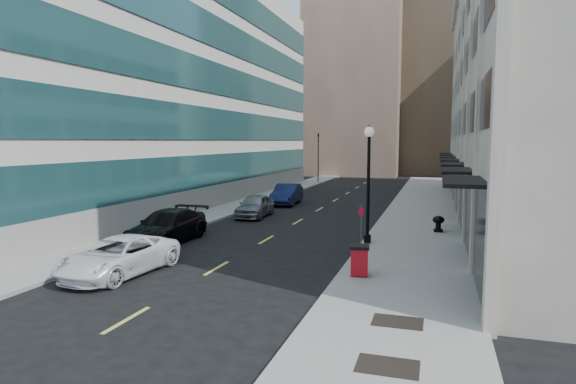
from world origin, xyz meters
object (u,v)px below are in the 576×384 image
Objects in this scene: car_blue_sedan at (287,194)px; car_white_van at (119,256)px; car_black_pickup at (167,227)px; car_silver_sedan at (255,206)px; lamppost at (369,174)px; trash_bin at (360,259)px; urn_planter at (438,222)px; traffic_signal at (318,137)px; sign_post at (361,221)px.

car_white_van is at bearing -94.19° from car_blue_sedan.
car_black_pickup reaches higher than car_silver_sedan.
trash_bin is at bearing -84.89° from lamppost.
car_black_pickup is at bearing -154.25° from urn_planter.
urn_planter is at bearing 50.48° from lamppost.
car_black_pickup reaches higher than car_white_van.
car_black_pickup is at bearing -166.79° from lamppost.
car_white_van is 17.08m from urn_planter.
traffic_signal is 20.71m from car_blue_sedan.
sign_post is at bearing -49.55° from car_silver_sedan.
car_white_van is at bearing -134.06° from urn_planter.
car_blue_sedan is 15.39m from urn_planter.
car_white_van is 4.55× the size of trash_bin.
traffic_signal is 27.53m from car_silver_sedan.
car_silver_sedan is at bearing 167.23° from urn_planter.
sign_post is at bearing 90.98° from trash_bin.
traffic_signal is 37.81m from sign_post.
urn_planter is at bearing -16.21° from car_silver_sedan.
lamppost is at bearing 48.84° from car_white_van.
car_white_van is 1.04× the size of car_blue_sedan.
trash_bin is at bearing -69.24° from sign_post.
car_silver_sedan is at bearing -85.46° from traffic_signal.
urn_planter is at bearing 50.88° from car_white_van.
car_black_pickup is 2.60× the size of sign_post.
car_black_pickup is 0.97× the size of lamppost.
car_white_van is at bearing -92.85° from car_silver_sedan.
car_blue_sedan is at bearing 95.08° from car_white_van.
sign_post is 7.18m from urn_planter.
trash_bin is at bearing -69.70° from car_blue_sedan.
urn_planter is at bearing 25.99° from car_black_pickup.
traffic_signal is at bearing 119.48° from sign_post.
traffic_signal is at bearing 92.08° from car_blue_sedan.
sign_post is (8.50, 6.00, 0.85)m from car_white_van.
trash_bin is 6.67m from lamppost.
traffic_signal is 6.01× the size of trash_bin.
lamppost is at bearing 102.78° from sign_post.
lamppost is 2.68× the size of sign_post.
car_black_pickup is 10.59m from lamppost.
sign_post is (8.66, -9.00, 0.80)m from car_silver_sedan.
lamppost is (-0.54, 6.02, 2.82)m from trash_bin.
car_silver_sedan is (1.30, 9.16, -0.05)m from car_black_pickup.
car_blue_sedan is at bearing 107.63° from trash_bin.
lamppost is 2.97m from sign_post.
car_black_pickup is 6.40× the size of urn_planter.
car_black_pickup is at bearing -166.30° from sign_post.
car_white_van is 2.40× the size of sign_post.
car_silver_sedan is 3.92× the size of trash_bin.
urn_planter is at bearing 67.31° from trash_bin.
trash_bin is at bearing -57.83° from car_silver_sedan.
sign_post is at bearing -73.30° from traffic_signal.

